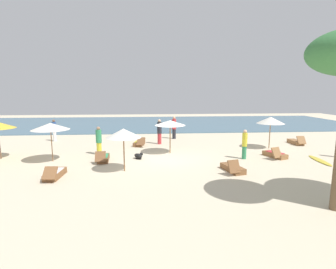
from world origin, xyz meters
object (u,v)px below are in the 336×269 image
umbrella_1 (271,120)px  person_3 (245,144)px  dog (139,156)px  lounger_3 (296,142)px  surfboard (320,160)px  lounger_6 (55,174)px  umbrella_4 (50,126)px  person_4 (174,127)px  umbrella_3 (123,133)px  umbrella_0 (170,123)px  lounger_5 (103,158)px  lounger_0 (275,154)px  person_5 (54,130)px  lounger_2 (139,143)px  person_1 (159,131)px  person_0 (99,141)px  lounger_1 (233,168)px

umbrella_1 → person_3: umbrella_1 is taller
umbrella_1 → dog: 9.51m
lounger_3 → surfboard: (-1.33, -4.79, -0.13)m
lounger_6 → umbrella_4: bearing=110.4°
person_4 → umbrella_3: bearing=-111.1°
umbrella_0 → lounger_5: 4.68m
person_3 → lounger_0: bearing=5.8°
umbrella_3 → lounger_5: bearing=124.4°
umbrella_4 → person_4: size_ratio=1.18×
lounger_6 → person_5: 9.81m
lounger_2 → lounger_6: lounger_2 is taller
person_1 → surfboard: (9.02, -5.65, -0.93)m
person_3 → lounger_5: bearing=179.0°
umbrella_1 → lounger_3: (2.73, 1.28, -1.82)m
person_4 → surfboard: size_ratio=0.78×
umbrella_1 → person_0: umbrella_1 is taller
umbrella_4 → person_5: bearing=107.6°
lounger_5 → person_1: person_1 is taller
lounger_3 → umbrella_4: bearing=-167.6°
umbrella_0 → lounger_0: size_ratio=1.23×
lounger_1 → umbrella_0: bearing=124.0°
lounger_1 → lounger_5: bearing=159.5°
lounger_3 → dog: lounger_3 is taller
lounger_5 → person_0: (-0.51, 1.63, 0.73)m
umbrella_0 → umbrella_1: (7.08, 0.95, 0.01)m
umbrella_3 → lounger_0: 9.32m
lounger_5 → umbrella_1: bearing=13.0°
lounger_2 → person_3: person_3 is taller
person_5 → umbrella_0: bearing=-28.7°
umbrella_3 → person_5: umbrella_3 is taller
person_0 → dog: size_ratio=2.57×
person_3 → person_4: (-3.48, 6.99, 0.06)m
umbrella_4 → umbrella_3: bearing=-27.1°
lounger_1 → surfboard: lounger_1 is taller
umbrella_0 → person_4: umbrella_0 is taller
lounger_2 → lounger_5: size_ratio=1.03×
lounger_1 → person_0: 8.46m
lounger_1 → lounger_2: (-4.87, 6.84, 0.00)m
umbrella_1 → lounger_2: bearing=169.2°
person_1 → person_3: 6.83m
umbrella_4 → lounger_5: (2.88, -0.16, -1.85)m
umbrella_4 → person_3: bearing=-1.5°
dog → lounger_3: bearing=16.4°
umbrella_3 → person_5: (-6.27, 8.51, -1.04)m
lounger_1 → lounger_5: lounger_1 is taller
umbrella_3 → lounger_2: umbrella_3 is taller
lounger_6 → lounger_1: bearing=1.6°
lounger_1 → surfboard: size_ratio=0.71×
lounger_6 → person_1: bearing=55.0°
lounger_6 → person_0: (1.28, 4.41, 0.73)m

